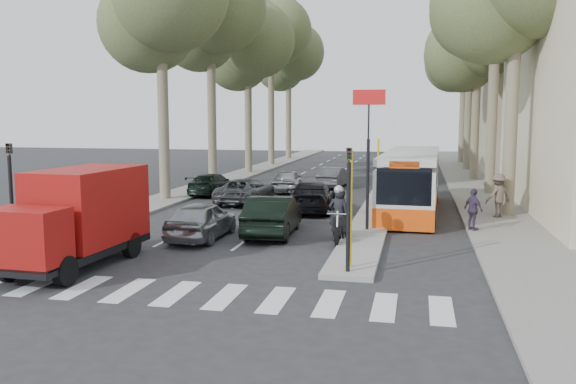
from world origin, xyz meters
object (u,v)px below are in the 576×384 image
silver_hatchback (201,220)px  red_truck (78,216)px  city_bus (411,180)px  motorcycle (339,216)px  dark_hatchback (273,215)px

silver_hatchback → red_truck: (-2.13, -4.64, 0.82)m
red_truck → city_bus: (9.49, 12.57, -0.02)m
city_bus → motorcycle: (-2.42, -7.36, -0.57)m
silver_hatchback → dark_hatchback: dark_hatchback is taller
dark_hatchback → red_truck: size_ratio=0.83×
silver_hatchback → city_bus: size_ratio=0.38×
silver_hatchback → dark_hatchback: (2.37, 1.25, 0.05)m
silver_hatchback → dark_hatchback: size_ratio=0.91×
silver_hatchback → red_truck: bearing=65.3°
silver_hatchback → dark_hatchback: bearing=-152.2°
dark_hatchback → city_bus: bearing=-129.9°
red_truck → motorcycle: 8.80m
dark_hatchback → city_bus: 8.37m
dark_hatchback → red_truck: red_truck is taller
motorcycle → city_bus: bearing=67.2°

